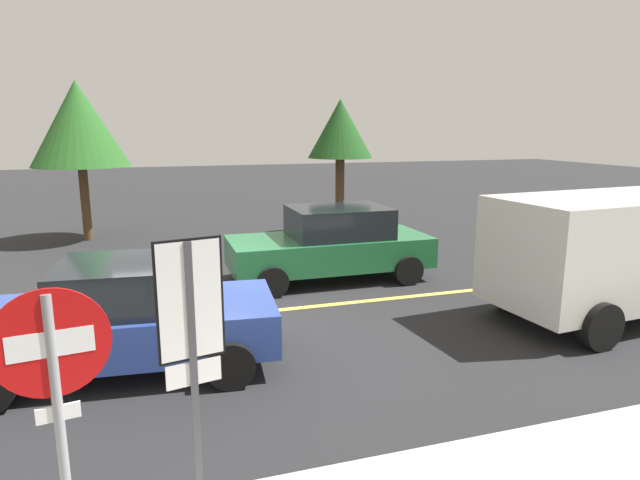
{
  "coord_description": "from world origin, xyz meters",
  "views": [
    {
      "loc": [
        -0.47,
        -9.35,
        3.35
      ],
      "look_at": [
        2.22,
        -0.86,
        1.49
      ],
      "focal_mm": 30.18,
      "sensor_mm": 36.0,
      "label": 1
    }
  ],
  "objects_px": {
    "stop_sign": "(56,394)",
    "car_green_mid_road": "(332,243)",
    "white_van": "(631,247)",
    "tree_centre_verge": "(78,124)",
    "speed_limit_sign": "(192,332)",
    "car_blue_crossing": "(126,316)",
    "tree_left_verge": "(340,130)"
  },
  "relations": [
    {
      "from": "stop_sign",
      "to": "car_green_mid_road",
      "type": "bearing_deg",
      "value": 58.81
    },
    {
      "from": "stop_sign",
      "to": "white_van",
      "type": "height_order",
      "value": "stop_sign"
    },
    {
      "from": "white_van",
      "to": "tree_centre_verge",
      "type": "xyz_separation_m",
      "value": [
        -10.02,
        10.13,
        2.18
      ]
    },
    {
      "from": "white_van",
      "to": "tree_centre_verge",
      "type": "height_order",
      "value": "tree_centre_verge"
    },
    {
      "from": "speed_limit_sign",
      "to": "tree_centre_verge",
      "type": "xyz_separation_m",
      "value": [
        -2.13,
        13.25,
        1.68
      ]
    },
    {
      "from": "speed_limit_sign",
      "to": "tree_centre_verge",
      "type": "relative_size",
      "value": 0.54
    },
    {
      "from": "speed_limit_sign",
      "to": "car_green_mid_road",
      "type": "relative_size",
      "value": 0.57
    },
    {
      "from": "car_green_mid_road",
      "to": "tree_centre_verge",
      "type": "height_order",
      "value": "tree_centre_verge"
    },
    {
      "from": "stop_sign",
      "to": "white_van",
      "type": "xyz_separation_m",
      "value": [
        8.82,
        3.56,
        -0.33
      ]
    },
    {
      "from": "car_blue_crossing",
      "to": "white_van",
      "type": "bearing_deg",
      "value": -2.19
    },
    {
      "from": "car_green_mid_road",
      "to": "tree_left_verge",
      "type": "height_order",
      "value": "tree_left_verge"
    },
    {
      "from": "car_blue_crossing",
      "to": "speed_limit_sign",
      "type": "bearing_deg",
      "value": -78.96
    },
    {
      "from": "speed_limit_sign",
      "to": "car_green_mid_road",
      "type": "bearing_deg",
      "value": 62.98
    },
    {
      "from": "car_blue_crossing",
      "to": "stop_sign",
      "type": "bearing_deg",
      "value": -93.83
    },
    {
      "from": "speed_limit_sign",
      "to": "tree_centre_verge",
      "type": "height_order",
      "value": "tree_centre_verge"
    },
    {
      "from": "white_van",
      "to": "stop_sign",
      "type": "bearing_deg",
      "value": -158.04
    },
    {
      "from": "stop_sign",
      "to": "tree_left_verge",
      "type": "distance_m",
      "value": 13.86
    },
    {
      "from": "stop_sign",
      "to": "car_green_mid_road",
      "type": "relative_size",
      "value": 0.53
    },
    {
      "from": "stop_sign",
      "to": "car_green_mid_road",
      "type": "distance_m",
      "value": 8.66
    },
    {
      "from": "speed_limit_sign",
      "to": "car_green_mid_road",
      "type": "xyz_separation_m",
      "value": [
        3.54,
        6.94,
        -0.94
      ]
    },
    {
      "from": "car_green_mid_road",
      "to": "car_blue_crossing",
      "type": "height_order",
      "value": "car_green_mid_road"
    },
    {
      "from": "tree_left_verge",
      "to": "car_green_mid_road",
      "type": "bearing_deg",
      "value": -111.59
    },
    {
      "from": "tree_centre_verge",
      "to": "tree_left_verge",
      "type": "bearing_deg",
      "value": -11.17
    },
    {
      "from": "speed_limit_sign",
      "to": "tree_left_verge",
      "type": "height_order",
      "value": "tree_left_verge"
    },
    {
      "from": "speed_limit_sign",
      "to": "tree_centre_verge",
      "type": "bearing_deg",
      "value": 99.13
    },
    {
      "from": "stop_sign",
      "to": "tree_left_verge",
      "type": "height_order",
      "value": "tree_left_verge"
    },
    {
      "from": "white_van",
      "to": "car_blue_crossing",
      "type": "distance_m",
      "value": 8.58
    },
    {
      "from": "stop_sign",
      "to": "tree_left_verge",
      "type": "bearing_deg",
      "value": 62.4
    },
    {
      "from": "tree_left_verge",
      "to": "speed_limit_sign",
      "type": "bearing_deg",
      "value": -114.85
    },
    {
      "from": "car_green_mid_road",
      "to": "tree_left_verge",
      "type": "relative_size",
      "value": 1.05
    },
    {
      "from": "speed_limit_sign",
      "to": "tree_left_verge",
      "type": "relative_size",
      "value": 0.6
    },
    {
      "from": "car_blue_crossing",
      "to": "tree_centre_verge",
      "type": "xyz_separation_m",
      "value": [
        -1.46,
        9.81,
        2.66
      ]
    }
  ]
}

